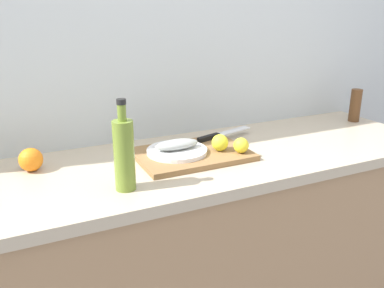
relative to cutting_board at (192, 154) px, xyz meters
name	(u,v)px	position (x,y,z in m)	size (l,w,h in m)	color
back_wall	(165,54)	(0.02, 0.31, 0.34)	(3.20, 0.05, 2.50)	silver
kitchen_counter	(198,259)	(0.02, -0.02, -0.46)	(2.00, 0.60, 0.90)	#9E7A56
cutting_board	(192,154)	(0.00, 0.00, 0.00)	(0.42, 0.30, 0.02)	olive
white_plate	(177,151)	(-0.06, 0.01, 0.02)	(0.23, 0.23, 0.01)	white
fish_fillet	(177,144)	(-0.06, 0.01, 0.04)	(0.17, 0.07, 0.04)	#999E99
chef_knife	(218,135)	(0.17, 0.11, 0.02)	(0.29, 0.10, 0.02)	silver
lemon_0	(241,145)	(0.16, -0.09, 0.04)	(0.06, 0.06, 0.06)	yellow
lemon_1	(220,143)	(0.10, -0.03, 0.04)	(0.06, 0.06, 0.06)	yellow
olive_oil_bottle	(124,154)	(-0.31, -0.17, 0.11)	(0.06, 0.06, 0.29)	olive
orange_1	(31,160)	(-0.56, 0.11, 0.03)	(0.08, 0.08, 0.08)	orange
pepper_mill	(355,105)	(0.93, 0.11, 0.07)	(0.05, 0.05, 0.16)	brown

